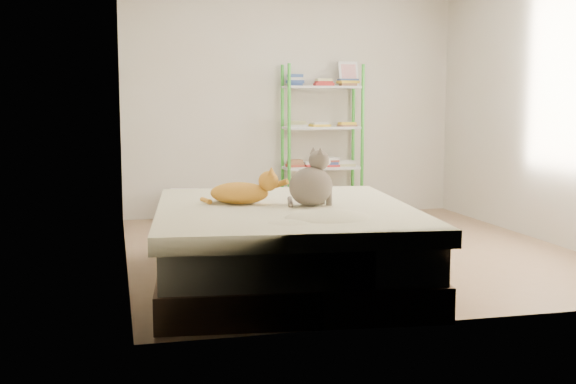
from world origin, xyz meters
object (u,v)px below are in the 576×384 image
object	(u,v)px
orange_cat	(239,190)
white_bin	(183,205)
grey_cat	(311,178)
cardboard_box	(343,219)
shelf_unit	(323,142)
bed	(284,245)

from	to	relation	value
orange_cat	white_bin	world-z (taller)	orange_cat
grey_cat	cardboard_box	distance (m)	1.87
orange_cat	grey_cat	xyz separation A→B (m)	(0.47, -0.21, 0.10)
white_bin	orange_cat	bearing A→B (deg)	-86.74
shelf_unit	white_bin	distance (m)	1.71
shelf_unit	cardboard_box	world-z (taller)	shelf_unit
bed	shelf_unit	xyz separation A→B (m)	(1.13, 2.90, 0.56)
bed	shelf_unit	size ratio (longest dim) A/B	1.37
white_bin	grey_cat	bearing A→B (deg)	-77.92
shelf_unit	white_bin	xyz separation A→B (m)	(-1.57, -0.03, -0.67)
grey_cat	white_bin	world-z (taller)	grey_cat
bed	shelf_unit	world-z (taller)	shelf_unit
bed	white_bin	bearing A→B (deg)	104.85
bed	white_bin	world-z (taller)	bed
shelf_unit	grey_cat	bearing A→B (deg)	-107.79
cardboard_box	white_bin	bearing A→B (deg)	164.37
bed	white_bin	size ratio (longest dim) A/B	6.53
bed	grey_cat	world-z (taller)	grey_cat
grey_cat	shelf_unit	size ratio (longest dim) A/B	0.23
bed	shelf_unit	distance (m)	3.16
cardboard_box	white_bin	size ratio (longest dim) A/B	1.82
grey_cat	cardboard_box	xyz separation A→B (m)	(0.76, 1.61, -0.58)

